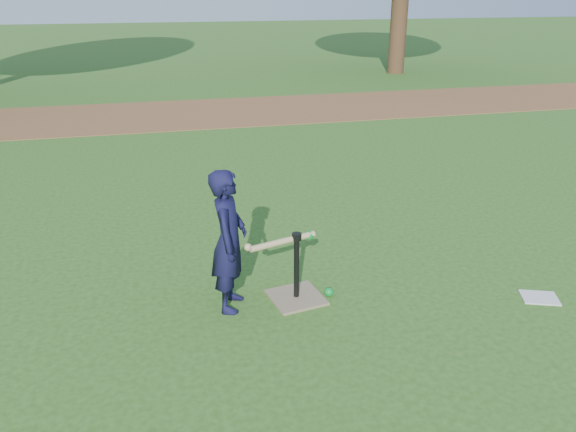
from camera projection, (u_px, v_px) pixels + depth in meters
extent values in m
plane|color=#285116|center=(275.00, 282.00, 5.11)|extent=(80.00, 80.00, 0.00)
cube|color=brown|center=(197.00, 113.00, 11.84)|extent=(24.00, 3.00, 0.01)
imported|color=black|center=(229.00, 241.00, 4.51)|extent=(0.41, 0.50, 1.20)
sphere|color=#0B802A|center=(329.00, 292.00, 4.87)|extent=(0.08, 0.08, 0.08)
cube|color=silver|center=(540.00, 298.00, 4.84)|extent=(0.36, 0.32, 0.01)
cube|color=#816C52|center=(296.00, 297.00, 4.84)|extent=(0.50, 0.50, 0.02)
cylinder|color=black|center=(297.00, 267.00, 4.73)|extent=(0.05, 0.05, 0.55)
cylinder|color=black|center=(297.00, 237.00, 4.62)|extent=(0.08, 0.08, 0.06)
cylinder|color=tan|center=(283.00, 241.00, 4.58)|extent=(0.59, 0.22, 0.05)
sphere|color=tan|center=(248.00, 247.00, 4.48)|extent=(0.06, 0.06, 0.06)
sphere|color=#0B802A|center=(309.00, 235.00, 4.72)|extent=(0.08, 0.08, 0.08)
cylinder|color=#382316|center=(399.00, 14.00, 16.67)|extent=(0.50, 0.50, 3.42)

